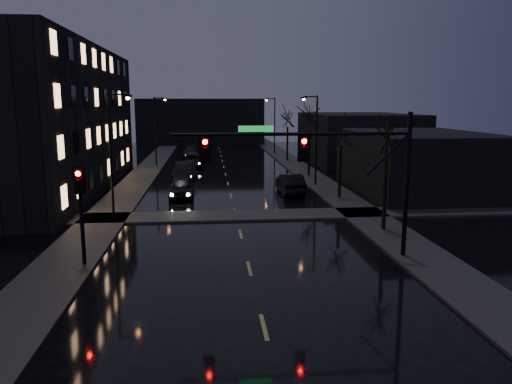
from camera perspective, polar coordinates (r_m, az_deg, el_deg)
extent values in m
plane|color=black|center=(15.57, 1.77, -18.32)|extent=(160.00, 160.00, 0.00)
cube|color=#2D2D2B|center=(49.57, -13.24, 1.42)|extent=(3.00, 140.00, 0.12)
cube|color=#2D2D2B|center=(50.17, 6.38, 1.73)|extent=(3.00, 140.00, 0.12)
cube|color=#2D2D2B|center=(32.94, -2.28, -2.70)|extent=(40.00, 3.00, 0.12)
cube|color=black|center=(46.01, -24.39, 7.56)|extent=(12.00, 30.00, 12.00)
cube|color=black|center=(43.44, 18.00, 3.22)|extent=(10.00, 14.00, 5.00)
cube|color=black|center=(64.50, 11.51, 6.10)|extent=(12.00, 18.00, 6.00)
cube|color=black|center=(91.63, -6.32, 8.04)|extent=(22.00, 10.00, 8.00)
cylinder|color=black|center=(24.74, 16.83, 0.64)|extent=(0.22, 0.22, 7.00)
cylinder|color=black|center=(22.93, 4.25, 6.62)|extent=(11.00, 0.16, 0.16)
cylinder|color=black|center=(24.18, 14.82, 4.12)|extent=(2.05, 0.10, 2.05)
cube|color=#0C591E|center=(22.69, -0.01, 7.24)|extent=(1.60, 0.04, 0.28)
cube|color=black|center=(22.65, -5.83, 4.90)|extent=(0.35, 0.28, 1.05)
sphere|color=#FF0705|center=(22.47, -5.85, 5.70)|extent=(0.22, 0.22, 0.22)
cube|color=black|center=(23.07, 5.46, 5.00)|extent=(0.35, 0.28, 1.05)
sphere|color=#FF0705|center=(22.88, 5.55, 5.79)|extent=(0.22, 0.22, 0.22)
cylinder|color=black|center=(23.86, -19.28, -3.03)|extent=(0.18, 0.18, 4.40)
cube|color=black|center=(23.53, -19.54, 1.24)|extent=(0.35, 0.28, 1.05)
sphere|color=#FF0705|center=(23.33, -19.68, 1.98)|extent=(0.22, 0.22, 0.22)
cylinder|color=black|center=(29.83, 14.52, -0.20)|extent=(0.24, 0.24, 4.40)
cylinder|color=black|center=(39.28, 9.57, 2.24)|extent=(0.24, 0.24, 4.12)
cylinder|color=black|center=(50.84, 6.09, 4.44)|extent=(0.24, 0.24, 4.68)
cylinder|color=black|center=(64.58, 3.60, 5.53)|extent=(0.24, 0.24, 4.29)
cylinder|color=black|center=(32.31, -16.26, 3.73)|extent=(0.16, 0.16, 8.00)
cylinder|color=black|center=(32.02, -15.54, 10.71)|extent=(1.20, 0.10, 0.10)
cube|color=black|center=(31.93, -14.45, 10.58)|extent=(0.50, 0.25, 0.15)
sphere|color=orange|center=(31.93, -14.44, 10.40)|extent=(0.28, 0.28, 0.28)
cylinder|color=black|center=(58.97, -11.43, 6.71)|extent=(0.16, 0.16, 8.00)
cylinder|color=black|center=(58.81, -10.98, 10.52)|extent=(1.20, 0.10, 0.10)
cube|color=black|center=(58.76, -10.38, 10.44)|extent=(0.50, 0.25, 0.15)
sphere|color=orange|center=(58.76, -10.38, 10.34)|extent=(0.28, 0.28, 0.28)
cylinder|color=black|center=(44.73, 6.91, 5.77)|extent=(0.16, 0.16, 8.00)
cylinder|color=black|center=(44.47, 6.25, 10.79)|extent=(1.20, 0.10, 0.10)
cube|color=black|center=(44.35, 5.48, 10.67)|extent=(0.50, 0.25, 0.15)
sphere|color=orange|center=(44.35, 5.48, 10.54)|extent=(0.28, 0.28, 0.28)
cylinder|color=black|center=(72.27, 2.14, 7.52)|extent=(0.16, 0.16, 8.00)
cylinder|color=black|center=(72.12, 1.68, 10.62)|extent=(1.20, 0.10, 0.10)
cube|color=black|center=(72.04, 1.20, 10.54)|extent=(0.50, 0.25, 0.15)
sphere|color=orange|center=(72.04, 1.20, 10.46)|extent=(0.28, 0.28, 0.28)
imported|color=black|center=(39.60, -8.53, 0.51)|extent=(2.08, 4.87, 1.64)
imported|color=black|center=(48.64, -8.16, 2.36)|extent=(2.23, 5.27, 1.69)
imported|color=black|center=(58.03, -7.08, 3.53)|extent=(2.80, 5.40, 1.45)
imported|color=black|center=(68.03, -7.47, 4.56)|extent=(2.41, 5.52, 1.58)
imported|color=black|center=(41.00, 3.94, 0.95)|extent=(1.84, 5.06, 1.66)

